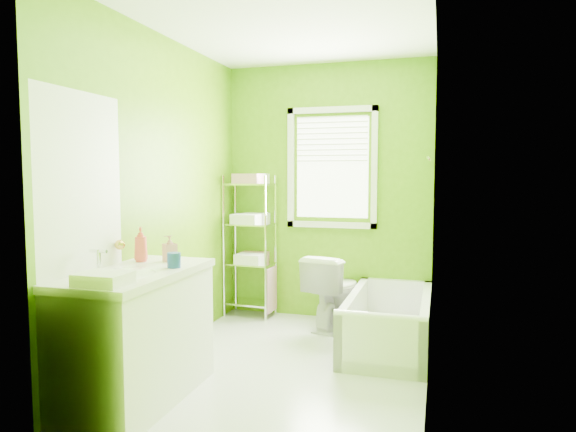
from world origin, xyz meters
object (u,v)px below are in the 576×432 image
(bathtub, at_px, (388,330))
(toilet, at_px, (334,291))
(vanity, at_px, (137,332))
(wire_shelf_unit, at_px, (252,230))

(bathtub, relative_size, toilet, 2.03)
(vanity, xyz_separation_m, wire_shelf_unit, (0.01, 2.13, 0.44))
(toilet, relative_size, vanity, 0.63)
(bathtub, bearing_deg, toilet, 142.45)
(wire_shelf_unit, bearing_deg, vanity, -90.19)
(toilet, bearing_deg, vanity, 78.72)
(bathtub, relative_size, vanity, 1.27)
(vanity, height_order, wire_shelf_unit, wire_shelf_unit)
(bathtub, xyz_separation_m, wire_shelf_unit, (-1.47, 0.61, 0.75))
(toilet, xyz_separation_m, vanity, (-0.91, -1.96, 0.10))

